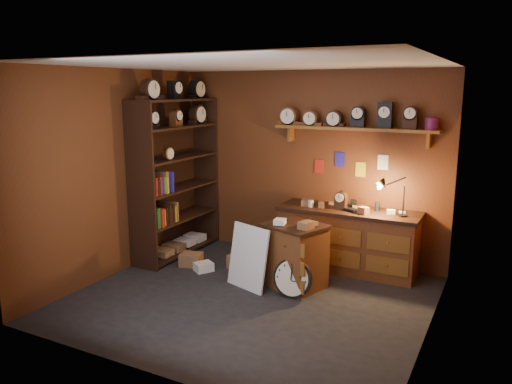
% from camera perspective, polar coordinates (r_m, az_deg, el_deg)
% --- Properties ---
extents(floor, '(4.00, 4.00, 0.00)m').
position_cam_1_polar(floor, '(6.05, -0.67, -12.06)').
color(floor, black).
rests_on(floor, ground).
extents(room_shell, '(4.02, 3.62, 2.71)m').
position_cam_1_polar(room_shell, '(5.66, 0.21, 4.41)').
color(room_shell, '#5D2F16').
rests_on(room_shell, ground).
extents(shelving_unit, '(0.47, 1.60, 2.58)m').
position_cam_1_polar(shelving_unit, '(7.43, -9.36, 2.38)').
color(shelving_unit, black).
rests_on(shelving_unit, ground).
extents(workbench, '(1.90, 0.66, 1.36)m').
position_cam_1_polar(workbench, '(6.92, 10.46, -5.00)').
color(workbench, brown).
rests_on(workbench, ground).
extents(low_cabinet, '(0.86, 0.79, 0.89)m').
position_cam_1_polar(low_cabinet, '(6.26, 4.41, -6.99)').
color(low_cabinet, brown).
rests_on(low_cabinet, ground).
extents(big_round_clock, '(0.48, 0.16, 0.48)m').
position_cam_1_polar(big_round_clock, '(6.03, 4.21, -9.79)').
color(big_round_clock, black).
rests_on(big_round_clock, ground).
extents(white_panel, '(0.63, 0.35, 0.80)m').
position_cam_1_polar(white_panel, '(6.37, -0.90, -10.81)').
color(white_panel, silver).
rests_on(white_panel, ground).
extents(mini_fridge, '(0.45, 0.47, 0.45)m').
position_cam_1_polar(mini_fridge, '(7.09, 5.84, -6.55)').
color(mini_fridge, silver).
rests_on(mini_fridge, ground).
extents(floor_box_a, '(0.34, 0.30, 0.18)m').
position_cam_1_polar(floor_box_a, '(7.13, -7.42, -7.65)').
color(floor_box_a, brown).
rests_on(floor_box_a, ground).
extents(floor_box_b, '(0.29, 0.30, 0.12)m').
position_cam_1_polar(floor_box_b, '(6.91, -6.01, -8.50)').
color(floor_box_b, white).
rests_on(floor_box_b, ground).
extents(floor_box_c, '(0.25, 0.21, 0.19)m').
position_cam_1_polar(floor_box_c, '(6.99, -2.09, -7.92)').
color(floor_box_c, brown).
rests_on(floor_box_c, ground).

